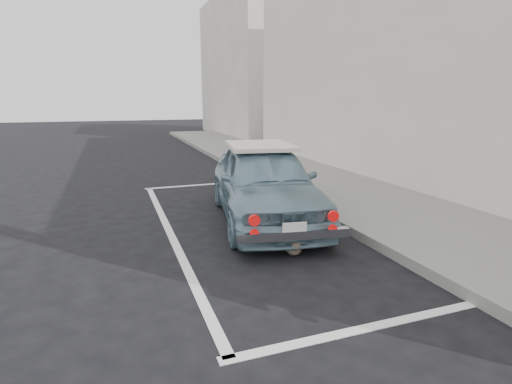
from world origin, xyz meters
TOP-DOWN VIEW (x-y plane):
  - ground at (0.00, 0.00)m, footprint 80.00×80.00m
  - sidewalk at (3.20, 2.00)m, footprint 2.80×40.00m
  - shop_building at (6.33, 4.00)m, footprint 3.50×18.00m
  - building_far at (6.35, 20.00)m, footprint 3.50×10.00m
  - pline_rear at (0.50, -0.50)m, footprint 3.00×0.12m
  - pline_front at (0.50, 6.50)m, footprint 3.00×0.12m
  - pline_side at (-0.90, 3.00)m, footprint 0.12×7.00m
  - retro_coupe at (0.83, 3.16)m, footprint 2.29×4.27m
  - cat at (0.61, 1.43)m, footprint 0.30×0.52m

SIDE VIEW (x-z plane):
  - ground at x=0.00m, z-range 0.00..0.00m
  - pline_rear at x=0.50m, z-range 0.00..0.01m
  - pline_front at x=0.50m, z-range 0.00..0.01m
  - pline_side at x=-0.90m, z-range 0.00..0.01m
  - sidewalk at x=3.20m, z-range 0.00..0.15m
  - cat at x=0.61m, z-range -0.01..0.27m
  - retro_coupe at x=0.83m, z-range 0.01..1.39m
  - shop_building at x=6.33m, z-range -0.01..6.99m
  - building_far at x=6.35m, z-range 0.00..8.00m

